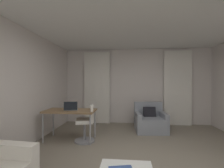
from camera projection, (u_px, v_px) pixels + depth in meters
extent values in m
cube|color=silver|center=(136.00, 86.00, 5.51)|extent=(5.12, 0.06, 2.60)
cube|color=silver|center=(0.00, 90.00, 2.74)|extent=(0.06, 6.12, 2.60)
cube|color=white|center=(147.00, 7.00, 2.48)|extent=(5.12, 6.12, 0.06)
cube|color=silver|center=(97.00, 88.00, 5.52)|extent=(0.90, 0.06, 2.50)
cube|color=silver|center=(178.00, 88.00, 5.24)|extent=(0.90, 0.06, 2.50)
cube|color=silver|center=(8.00, 167.00, 2.03)|extent=(0.82, 0.22, 0.64)
cube|color=gray|center=(150.00, 124.00, 4.58)|extent=(0.92, 0.87, 0.41)
cube|color=gray|center=(148.00, 108.00, 4.91)|extent=(0.87, 0.20, 0.41)
cube|color=gray|center=(163.00, 122.00, 4.57)|extent=(0.18, 0.81, 0.55)
cube|color=gray|center=(138.00, 122.00, 4.59)|extent=(0.18, 0.81, 0.55)
cube|color=black|center=(150.00, 113.00, 4.70)|extent=(0.37, 0.23, 0.37)
cube|color=olive|center=(70.00, 111.00, 3.87)|extent=(1.24, 0.62, 0.04)
cylinder|color=#99999E|center=(53.00, 123.00, 4.19)|extent=(0.04, 0.04, 0.70)
cylinder|color=#99999E|center=(95.00, 124.00, 4.07)|extent=(0.04, 0.04, 0.70)
cylinder|color=#99999E|center=(43.00, 128.00, 3.67)|extent=(0.04, 0.04, 0.70)
cylinder|color=#99999E|center=(90.00, 130.00, 3.55)|extent=(0.04, 0.04, 0.70)
cylinder|color=gray|center=(85.00, 132.00, 3.77)|extent=(0.06, 0.06, 0.46)
cylinder|color=gray|center=(85.00, 141.00, 3.77)|extent=(0.48, 0.48, 0.04)
cube|color=silver|center=(85.00, 121.00, 3.77)|extent=(0.49, 0.49, 0.08)
cube|color=silver|center=(92.00, 112.00, 3.80)|extent=(0.15, 0.36, 0.34)
cube|color=#ADADB2|center=(71.00, 110.00, 3.87)|extent=(0.37, 0.30, 0.02)
cube|color=black|center=(71.00, 106.00, 3.76)|extent=(0.32, 0.13, 0.20)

